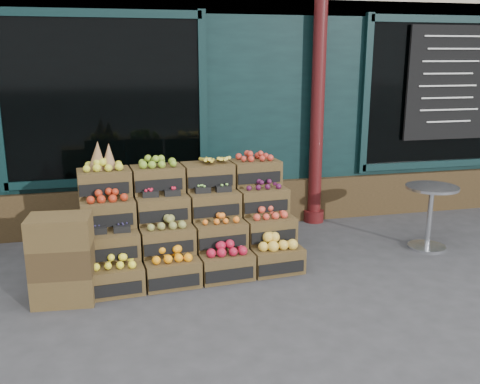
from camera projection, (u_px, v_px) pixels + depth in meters
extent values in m
plane|color=#373739|center=(275.00, 289.00, 5.40)|extent=(60.00, 60.00, 0.00)
cube|color=black|center=(193.00, 49.00, 9.70)|extent=(12.00, 6.00, 4.80)
cube|color=black|center=(228.00, 116.00, 7.15)|extent=(12.00, 0.12, 3.00)
cube|color=#382916|center=(229.00, 204.00, 7.38)|extent=(12.00, 0.18, 0.60)
cube|color=black|center=(103.00, 100.00, 6.66)|extent=(2.40, 0.06, 2.00)
cube|color=black|center=(444.00, 94.00, 7.74)|extent=(2.40, 0.06, 2.00)
cylinder|color=#440F10|center=(317.00, 108.00, 7.21)|extent=(0.18, 0.18, 3.20)
cube|color=black|center=(448.00, 83.00, 7.63)|extent=(1.30, 0.04, 1.60)
cube|color=#4B391D|center=(115.00, 279.00, 5.31)|extent=(0.58, 0.43, 0.28)
cube|color=black|center=(117.00, 290.00, 5.12)|extent=(0.51, 0.06, 0.12)
cube|color=yellow|center=(114.00, 262.00, 5.26)|extent=(0.46, 0.33, 0.09)
cube|color=#4B391D|center=(172.00, 272.00, 5.48)|extent=(0.58, 0.43, 0.28)
cube|color=black|center=(176.00, 282.00, 5.30)|extent=(0.51, 0.06, 0.12)
cube|color=orange|center=(171.00, 255.00, 5.43)|extent=(0.46, 0.33, 0.10)
cube|color=#4B391D|center=(226.00, 265.00, 5.65)|extent=(0.58, 0.43, 0.28)
cube|color=black|center=(231.00, 275.00, 5.47)|extent=(0.51, 0.06, 0.12)
cube|color=#A5142B|center=(225.00, 248.00, 5.60)|extent=(0.46, 0.33, 0.11)
cube|color=#4B391D|center=(276.00, 259.00, 5.82)|extent=(0.58, 0.43, 0.28)
cube|color=black|center=(283.00, 268.00, 5.64)|extent=(0.51, 0.06, 0.12)
cube|color=gold|center=(276.00, 241.00, 5.77)|extent=(0.46, 0.33, 0.13)
cube|color=#4B391D|center=(111.00, 245.00, 5.45)|extent=(0.58, 0.43, 0.28)
cube|color=black|center=(113.00, 254.00, 5.27)|extent=(0.51, 0.06, 0.12)
cube|color=#221D3E|center=(110.00, 231.00, 5.41)|extent=(0.46, 0.33, 0.03)
cube|color=#4B391D|center=(167.00, 239.00, 5.62)|extent=(0.58, 0.43, 0.28)
cube|color=black|center=(171.00, 248.00, 5.44)|extent=(0.51, 0.06, 0.12)
cube|color=olive|center=(166.00, 222.00, 5.58)|extent=(0.46, 0.33, 0.09)
cube|color=#4B391D|center=(219.00, 234.00, 5.80)|extent=(0.58, 0.43, 0.28)
cube|color=black|center=(225.00, 242.00, 5.62)|extent=(0.51, 0.06, 0.12)
cube|color=orange|center=(219.00, 218.00, 5.75)|extent=(0.46, 0.33, 0.07)
cube|color=#4B391D|center=(269.00, 228.00, 5.97)|extent=(0.58, 0.43, 0.28)
cube|color=black|center=(275.00, 237.00, 5.79)|extent=(0.51, 0.06, 0.12)
cube|color=#DA432D|center=(269.00, 213.00, 5.92)|extent=(0.46, 0.33, 0.09)
cube|color=#4B391D|center=(108.00, 213.00, 5.60)|extent=(0.58, 0.43, 0.28)
cube|color=black|center=(110.00, 221.00, 5.42)|extent=(0.51, 0.06, 0.12)
cube|color=#A12913|center=(107.00, 196.00, 5.55)|extent=(0.46, 0.33, 0.09)
cube|color=#4B391D|center=(162.00, 208.00, 5.77)|extent=(0.58, 0.43, 0.28)
cube|color=black|center=(166.00, 216.00, 5.59)|extent=(0.51, 0.06, 0.12)
cube|color=#B7172E|center=(162.00, 194.00, 5.73)|extent=(0.46, 0.33, 0.04)
cube|color=#4B391D|center=(213.00, 204.00, 5.94)|extent=(0.58, 0.43, 0.28)
cube|color=black|center=(218.00, 211.00, 5.76)|extent=(0.51, 0.06, 0.12)
cube|color=#8CD452|center=(213.00, 190.00, 5.90)|extent=(0.46, 0.33, 0.03)
cube|color=#4B391D|center=(261.00, 199.00, 6.12)|extent=(0.58, 0.43, 0.28)
cube|color=black|center=(268.00, 206.00, 5.93)|extent=(0.51, 0.06, 0.12)
cube|color=#491235|center=(262.00, 185.00, 6.07)|extent=(0.46, 0.33, 0.07)
cube|color=#4B391D|center=(104.00, 182.00, 5.74)|extent=(0.58, 0.43, 0.28)
cube|color=black|center=(106.00, 189.00, 5.56)|extent=(0.51, 0.06, 0.12)
cube|color=gold|center=(103.00, 166.00, 5.70)|extent=(0.46, 0.33, 0.09)
cube|color=#4B391D|center=(157.00, 179.00, 5.92)|extent=(0.58, 0.43, 0.28)
cube|color=black|center=(161.00, 185.00, 5.74)|extent=(0.51, 0.06, 0.12)
cube|color=olive|center=(157.00, 162.00, 5.87)|extent=(0.46, 0.33, 0.09)
cube|color=#4B391D|center=(207.00, 175.00, 6.09)|extent=(0.58, 0.43, 0.28)
cube|color=black|center=(212.00, 181.00, 5.91)|extent=(0.51, 0.06, 0.12)
cube|color=yellow|center=(207.00, 160.00, 6.04)|extent=(0.46, 0.33, 0.08)
cube|color=#4B391D|center=(255.00, 172.00, 6.26)|extent=(0.58, 0.43, 0.28)
cube|color=black|center=(261.00, 178.00, 6.08)|extent=(0.51, 0.06, 0.12)
cube|color=red|center=(255.00, 157.00, 6.22)|extent=(0.46, 0.33, 0.08)
cube|color=#382916|center=(194.00, 261.00, 5.78)|extent=(2.30, 0.57, 0.28)
cube|color=#382916|center=(189.00, 242.00, 5.96)|extent=(2.30, 0.57, 0.55)
cube|color=#382916|center=(184.00, 224.00, 6.14)|extent=(2.30, 0.57, 0.83)
cone|color=olive|center=(97.00, 155.00, 5.66)|extent=(0.19, 0.19, 0.32)
cone|color=olive|center=(109.00, 156.00, 5.73)|extent=(0.17, 0.17, 0.28)
cube|color=#4B391D|center=(65.00, 287.00, 5.10)|extent=(0.60, 0.44, 0.28)
cube|color=#382916|center=(62.00, 260.00, 5.03)|extent=(0.60, 0.44, 0.28)
cube|color=#4B391D|center=(60.00, 231.00, 4.96)|extent=(0.60, 0.44, 0.28)
cylinder|color=silver|center=(427.00, 247.00, 6.55)|extent=(0.45, 0.45, 0.03)
cylinder|color=silver|center=(429.00, 218.00, 6.45)|extent=(0.06, 0.06, 0.74)
cylinder|color=silver|center=(432.00, 187.00, 6.36)|extent=(0.62, 0.62, 0.03)
imported|color=#1E6B37|center=(129.00, 152.00, 7.69)|extent=(0.75, 0.55, 1.89)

